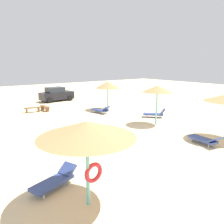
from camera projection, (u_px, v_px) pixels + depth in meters
ground_plane at (141, 139)px, 14.52m from camera, size 80.00×80.00×0.00m
parasol_1 at (108, 85)px, 22.92m from camera, size 2.46×2.46×2.84m
parasol_2 at (87, 130)px, 7.27m from camera, size 3.15×3.15×2.87m
parasol_3 at (157, 89)px, 17.29m from camera, size 2.24×2.24×3.00m
lounger_0 at (205, 139)px, 13.43m from camera, size 0.87×1.97×0.66m
lounger_1 at (101, 110)px, 21.75m from camera, size 1.05×1.97×0.76m
lounger_2 at (55, 180)px, 8.77m from camera, size 2.00×1.21×0.70m
lounger_3 at (155, 114)px, 20.09m from camera, size 1.72×1.80×0.80m
bench_0 at (45, 107)px, 22.82m from camera, size 0.44×1.51×0.49m
bench_1 at (33, 109)px, 22.15m from camera, size 1.54×0.57×0.49m
parked_car at (56, 94)px, 28.60m from camera, size 4.10×2.19×1.72m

